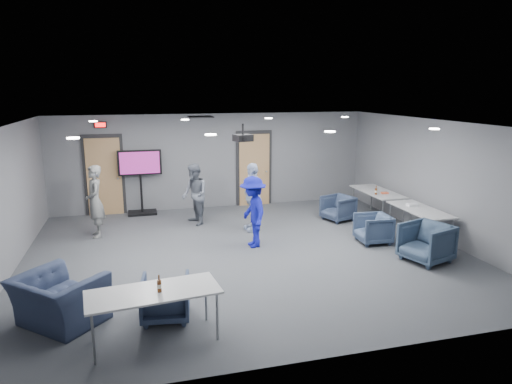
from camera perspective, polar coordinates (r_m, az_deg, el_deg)
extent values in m
plane|color=#3A3D42|center=(9.69, -1.19, -7.62)|extent=(9.00, 9.00, 0.00)
plane|color=silver|center=(9.11, -1.27, 8.50)|extent=(9.00, 9.00, 0.00)
cube|color=slate|center=(13.16, -5.37, 3.86)|extent=(9.00, 0.02, 2.70)
cube|color=slate|center=(5.66, 8.50, -8.39)|extent=(9.00, 0.02, 2.70)
cube|color=slate|center=(9.36, -29.08, -1.38)|extent=(0.02, 8.00, 2.70)
cube|color=slate|center=(11.23, 21.68, 1.46)|extent=(0.02, 8.00, 2.70)
cube|color=black|center=(13.03, -18.44, 1.96)|extent=(1.06, 0.06, 2.24)
cube|color=tan|center=(13.00, -18.44, 1.80)|extent=(0.90, 0.05, 2.10)
cylinder|color=gray|center=(12.94, -16.89, 1.64)|extent=(0.04, 0.10, 0.04)
cube|color=black|center=(13.43, -0.26, 2.93)|extent=(1.06, 0.06, 2.24)
cube|color=tan|center=(13.39, -0.22, 2.77)|extent=(0.90, 0.05, 2.10)
cylinder|color=gray|center=(13.45, 1.28, 2.59)|extent=(0.04, 0.10, 0.04)
cube|color=black|center=(12.83, -18.88, 7.96)|extent=(0.32, 0.06, 0.16)
cube|color=#FF0C0C|center=(12.79, -18.89, 7.94)|extent=(0.26, 0.02, 0.11)
cube|color=black|center=(11.77, -6.94, 9.31)|extent=(0.60, 0.60, 0.03)
cylinder|color=white|center=(7.12, -21.89, 6.26)|extent=(0.18, 0.18, 0.02)
cylinder|color=white|center=(10.69, -19.69, 8.32)|extent=(0.18, 0.18, 0.02)
cylinder|color=white|center=(7.16, -5.69, 7.15)|extent=(0.18, 0.18, 0.02)
cylinder|color=white|center=(10.71, -8.86, 8.92)|extent=(0.18, 0.18, 0.02)
cylinder|color=white|center=(7.73, 9.22, 7.46)|extent=(0.18, 0.18, 0.02)
cylinder|color=white|center=(11.11, 1.59, 9.20)|extent=(0.18, 0.18, 0.02)
cylinder|color=white|center=(8.74, 21.40, 7.35)|extent=(0.18, 0.18, 0.02)
cylinder|color=white|center=(11.83, 11.04, 9.19)|extent=(0.18, 0.18, 0.02)
imported|color=gray|center=(11.16, -19.49, -1.12)|extent=(0.51, 0.68, 1.68)
imported|color=slate|center=(11.59, -7.69, -0.31)|extent=(0.75, 0.87, 1.55)
imported|color=silver|center=(10.99, -0.43, -0.62)|extent=(0.50, 1.01, 1.66)
imported|color=#171B9A|center=(9.86, -0.38, -2.50)|extent=(0.62, 1.03, 1.56)
imported|color=#313D55|center=(12.13, 10.20, -2.00)|extent=(0.90, 0.89, 0.65)
imported|color=#384862|center=(10.55, 14.43, -4.46)|extent=(0.75, 0.73, 0.65)
imported|color=#35465C|center=(9.73, 20.50, -5.95)|extent=(1.07, 1.05, 0.78)
imported|color=#374460|center=(7.12, -11.24, -12.85)|extent=(0.79, 0.81, 0.65)
imported|color=#313B55|center=(7.41, -23.38, -12.27)|extent=(1.53, 1.52, 0.75)
cube|color=#B8BBBD|center=(12.50, 14.93, 0.04)|extent=(0.75, 1.79, 0.03)
cylinder|color=gray|center=(13.14, 11.98, -0.82)|extent=(0.04, 0.04, 0.70)
cylinder|color=gray|center=(11.76, 15.55, -2.63)|extent=(0.04, 0.04, 0.70)
cylinder|color=gray|center=(13.41, 14.22, -0.66)|extent=(0.04, 0.04, 0.70)
cylinder|color=gray|center=(12.06, 17.96, -2.40)|extent=(0.04, 0.04, 0.70)
cube|color=#B8BBBD|center=(10.94, 19.83, -2.08)|extent=(0.71, 1.71, 0.03)
cylinder|color=gray|center=(11.51, 16.38, -3.00)|extent=(0.04, 0.04, 0.70)
cylinder|color=gray|center=(10.28, 20.84, -5.22)|extent=(0.04, 0.04, 0.70)
cylinder|color=gray|center=(11.80, 18.69, -2.78)|extent=(0.04, 0.04, 0.70)
cylinder|color=gray|center=(10.61, 23.28, -4.89)|extent=(0.04, 0.04, 0.70)
cube|color=#B8BBBD|center=(6.41, -12.71, -12.12)|extent=(1.84, 0.93, 0.03)
cylinder|color=gray|center=(6.97, -6.27, -13.09)|extent=(0.04, 0.04, 0.70)
cylinder|color=gray|center=(6.78, -19.87, -14.59)|extent=(0.04, 0.04, 0.70)
cylinder|color=gray|center=(6.47, -4.86, -15.19)|extent=(0.04, 0.04, 0.70)
cylinder|color=gray|center=(6.27, -19.67, -16.93)|extent=(0.04, 0.04, 0.70)
cylinder|color=#5A2B0F|center=(6.33, -12.00, -11.42)|extent=(0.06, 0.06, 0.17)
cylinder|color=#5A2B0F|center=(6.29, -12.05, -10.42)|extent=(0.02, 0.02, 0.07)
cylinder|color=beige|center=(6.33, -12.00, -11.42)|extent=(0.06, 0.06, 0.06)
cylinder|color=#5A2B0F|center=(12.06, 14.76, 0.06)|extent=(0.06, 0.06, 0.16)
cylinder|color=#5A2B0F|center=(12.04, 14.79, 0.61)|extent=(0.02, 0.02, 0.07)
cylinder|color=beige|center=(12.06, 14.76, 0.06)|extent=(0.06, 0.06, 0.05)
cube|color=#CF5433|center=(12.24, 15.79, -0.11)|extent=(0.19, 0.13, 0.04)
cube|color=silver|center=(11.15, 18.95, -1.52)|extent=(0.25, 0.18, 0.05)
cube|color=black|center=(13.02, -14.00, -2.51)|extent=(0.77, 0.55, 0.06)
cylinder|color=black|center=(12.86, -14.16, 0.44)|extent=(0.06, 0.06, 1.32)
cube|color=black|center=(12.73, -14.33, 3.59)|extent=(1.16, 0.07, 0.68)
cube|color=#7E1C68|center=(12.68, -14.33, 3.55)|extent=(1.05, 0.01, 0.59)
cylinder|color=black|center=(9.36, -1.65, 7.88)|extent=(0.04, 0.04, 0.22)
cube|color=black|center=(9.38, -1.65, 6.78)|extent=(0.41, 0.38, 0.14)
cylinder|color=black|center=(9.22, -1.42, 6.68)|extent=(0.08, 0.06, 0.08)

